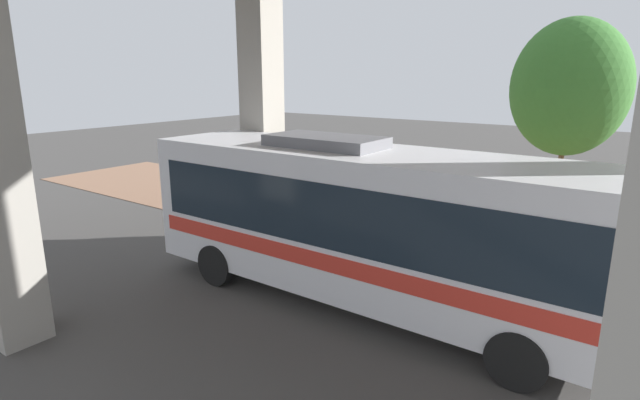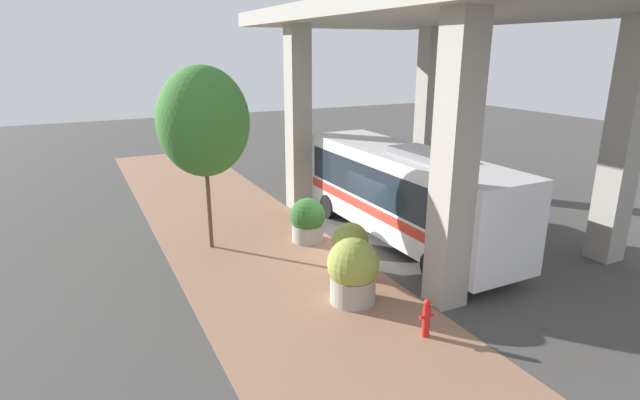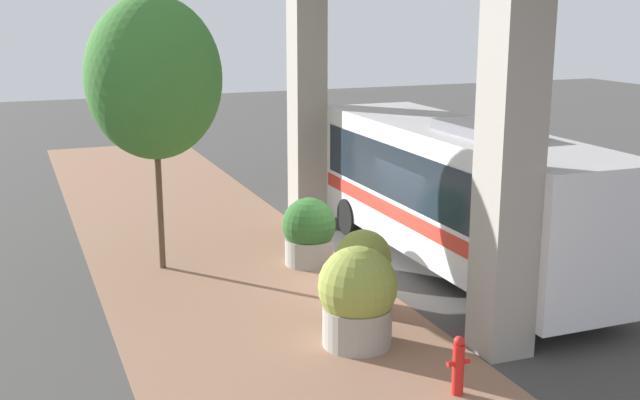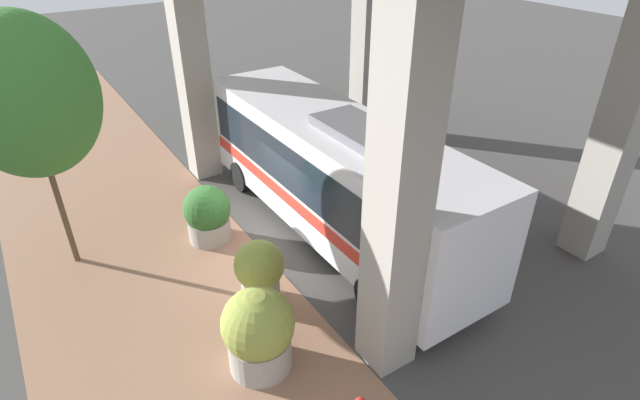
# 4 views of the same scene
# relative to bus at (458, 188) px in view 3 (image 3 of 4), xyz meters

# --- Properties ---
(ground_plane) EXTENTS (80.00, 80.00, 0.00)m
(ground_plane) POSITION_rel_bus_xyz_m (-2.26, 0.49, -1.97)
(ground_plane) COLOR #474442
(ground_plane) RESTS_ON ground
(sidewalk_strip) EXTENTS (6.00, 40.00, 0.02)m
(sidewalk_strip) POSITION_rel_bus_xyz_m (-5.26, 0.49, -1.96)
(sidewalk_strip) COLOR #936B51
(sidewalk_strip) RESTS_ON ground
(bus) EXTENTS (2.76, 10.32, 3.63)m
(bus) POSITION_rel_bus_xyz_m (0.00, 0.00, 0.00)
(bus) COLOR silver
(bus) RESTS_ON ground
(fire_hydrant) EXTENTS (0.40, 0.19, 1.03)m
(fire_hydrant) POSITION_rel_bus_xyz_m (-3.36, -5.69, -1.45)
(fire_hydrant) COLOR red
(fire_hydrant) RESTS_ON ground
(planter_front) EXTENTS (1.47, 1.47, 1.91)m
(planter_front) POSITION_rel_bus_xyz_m (-4.07, -3.30, -1.02)
(planter_front) COLOR #9E998E
(planter_front) RESTS_ON ground
(planter_middle) EXTENTS (1.18, 1.18, 1.68)m
(planter_middle) POSITION_rel_bus_xyz_m (-3.17, -1.57, -1.08)
(planter_middle) COLOR #9E998E
(planter_middle) RESTS_ON ground
(planter_back) EXTENTS (1.31, 1.31, 1.67)m
(planter_back) POSITION_rel_bus_xyz_m (-3.21, 1.52, -1.15)
(planter_back) COLOR #9E998E
(planter_back) RESTS_ON ground
(street_tree_near) EXTENTS (3.12, 3.12, 6.44)m
(street_tree_near) POSITION_rel_bus_xyz_m (-6.60, 2.54, 2.59)
(street_tree_near) COLOR brown
(street_tree_near) RESTS_ON ground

